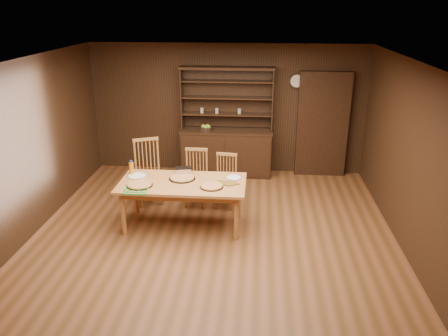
# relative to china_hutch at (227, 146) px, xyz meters

# --- Properties ---
(floor) EXTENTS (6.00, 6.00, 0.00)m
(floor) POSITION_rel_china_hutch_xyz_m (0.00, -2.75, -0.60)
(floor) COLOR brown
(floor) RESTS_ON ground
(room_shell) EXTENTS (6.00, 6.00, 6.00)m
(room_shell) POSITION_rel_china_hutch_xyz_m (0.00, -2.75, 0.98)
(room_shell) COLOR white
(room_shell) RESTS_ON floor
(china_hutch) EXTENTS (1.84, 0.52, 2.17)m
(china_hutch) POSITION_rel_china_hutch_xyz_m (0.00, 0.00, 0.00)
(china_hutch) COLOR #331D11
(china_hutch) RESTS_ON floor
(doorway) EXTENTS (1.00, 0.18, 2.10)m
(doorway) POSITION_rel_china_hutch_xyz_m (1.90, 0.15, 0.45)
(doorway) COLOR #331D11
(doorway) RESTS_ON floor
(wall_clock) EXTENTS (0.30, 0.05, 0.30)m
(wall_clock) POSITION_rel_china_hutch_xyz_m (1.35, 0.20, 1.30)
(wall_clock) COLOR #331D11
(wall_clock) RESTS_ON room_shell
(dining_table) EXTENTS (1.94, 0.97, 0.75)m
(dining_table) POSITION_rel_china_hutch_xyz_m (-0.50, -2.30, 0.08)
(dining_table) COLOR #B16D3D
(dining_table) RESTS_ON floor
(chair_left) EXTENTS (0.60, 0.59, 1.14)m
(chair_left) POSITION_rel_china_hutch_xyz_m (-1.27, -1.41, 0.01)
(chair_left) COLOR #A9793A
(chair_left) RESTS_ON floor
(chair_center) EXTENTS (0.42, 0.40, 0.99)m
(chair_center) POSITION_rel_china_hutch_xyz_m (-0.42, -1.45, -0.07)
(chair_center) COLOR #A9793A
(chair_center) RESTS_ON floor
(chair_right) EXTENTS (0.43, 0.41, 0.93)m
(chair_right) POSITION_rel_china_hutch_xyz_m (0.10, -1.48, -0.11)
(chair_right) COLOR #A9793A
(chair_right) RESTS_ON floor
(pizza_left) EXTENTS (0.40, 0.40, 0.04)m
(pizza_left) POSITION_rel_china_hutch_xyz_m (-1.12, -2.49, 0.17)
(pizza_left) COLOR black
(pizza_left) RESTS_ON dining_table
(pizza_right) EXTENTS (0.35, 0.35, 0.04)m
(pizza_right) POSITION_rel_china_hutch_xyz_m (-0.03, -2.46, 0.17)
(pizza_right) COLOR black
(pizza_right) RESTS_ON dining_table
(pizza_center) EXTENTS (0.42, 0.42, 0.04)m
(pizza_center) POSITION_rel_china_hutch_xyz_m (-0.53, -2.16, 0.17)
(pizza_center) COLOR black
(pizza_center) RESTS_ON dining_table
(cooling_rack) EXTENTS (0.41, 0.41, 0.02)m
(cooling_rack) POSITION_rel_china_hutch_xyz_m (-1.13, -2.65, 0.16)
(cooling_rack) COLOR #0B9B2E
(cooling_rack) RESTS_ON dining_table
(plate_left) EXTENTS (0.29, 0.29, 0.02)m
(plate_left) POSITION_rel_china_hutch_xyz_m (-1.26, -2.12, 0.16)
(plate_left) COLOR white
(plate_left) RESTS_ON dining_table
(plate_right) EXTENTS (0.24, 0.24, 0.02)m
(plate_right) POSITION_rel_china_hutch_xyz_m (0.28, -2.07, 0.16)
(plate_right) COLOR white
(plate_right) RESTS_ON dining_table
(foil_dish) EXTENTS (0.28, 0.23, 0.10)m
(foil_dish) POSITION_rel_china_hutch_xyz_m (-0.55, -1.95, 0.20)
(foil_dish) COLOR white
(foil_dish) RESTS_ON dining_table
(juice_bottle) EXTENTS (0.07, 0.07, 0.24)m
(juice_bottle) POSITION_rel_china_hutch_xyz_m (-1.36, -2.05, 0.26)
(juice_bottle) COLOR orange
(juice_bottle) RESTS_ON dining_table
(pot_holder_a) EXTENTS (0.27, 0.27, 0.01)m
(pot_holder_a) POSITION_rel_china_hutch_xyz_m (0.25, -2.29, 0.16)
(pot_holder_a) COLOR red
(pot_holder_a) RESTS_ON dining_table
(pot_holder_b) EXTENTS (0.19, 0.19, 0.01)m
(pot_holder_b) POSITION_rel_china_hutch_xyz_m (0.10, -2.30, 0.16)
(pot_holder_b) COLOR red
(pot_holder_b) RESTS_ON dining_table
(fruit_bowl) EXTENTS (0.27, 0.27, 0.12)m
(fruit_bowl) POSITION_rel_china_hutch_xyz_m (-0.41, -0.07, 0.39)
(fruit_bowl) COLOR black
(fruit_bowl) RESTS_ON china_hutch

